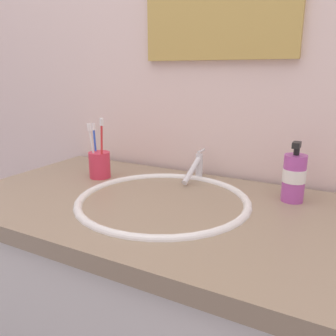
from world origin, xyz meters
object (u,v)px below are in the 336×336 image
(toothbrush_blue, at_px, (95,146))
(faucet, at_px, (196,167))
(toothbrush_white, at_px, (92,147))
(toothbrush_red, at_px, (102,145))
(soap_dispenser, at_px, (294,177))
(toothbrush_cup, at_px, (100,165))

(toothbrush_blue, bearing_deg, faucet, 20.67)
(faucet, bearing_deg, toothbrush_white, -154.05)
(toothbrush_red, distance_m, soap_dispenser, 0.60)
(toothbrush_white, relative_size, toothbrush_blue, 1.03)
(toothbrush_cup, bearing_deg, toothbrush_white, -114.71)
(toothbrush_white, distance_m, soap_dispenser, 0.64)
(toothbrush_red, relative_size, toothbrush_blue, 1.14)
(faucet, distance_m, soap_dispenser, 0.33)
(toothbrush_cup, relative_size, toothbrush_blue, 0.50)
(toothbrush_blue, bearing_deg, soap_dispenser, 6.03)
(toothbrush_cup, xyz_separation_m, toothbrush_white, (-0.01, -0.02, 0.07))
(toothbrush_red, bearing_deg, toothbrush_blue, 151.14)
(toothbrush_cup, bearing_deg, faucet, 23.47)
(faucet, height_order, toothbrush_red, toothbrush_red)
(toothbrush_blue, relative_size, soap_dispenser, 1.05)
(toothbrush_blue, bearing_deg, toothbrush_white, -66.16)
(toothbrush_white, bearing_deg, toothbrush_red, 1.01)
(toothbrush_cup, xyz_separation_m, toothbrush_blue, (-0.02, 0.01, 0.06))
(toothbrush_cup, relative_size, toothbrush_red, 0.43)
(faucet, relative_size, soap_dispenser, 0.93)
(toothbrush_cup, height_order, toothbrush_red, toothbrush_red)
(toothbrush_cup, xyz_separation_m, soap_dispenser, (0.62, 0.08, 0.03))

